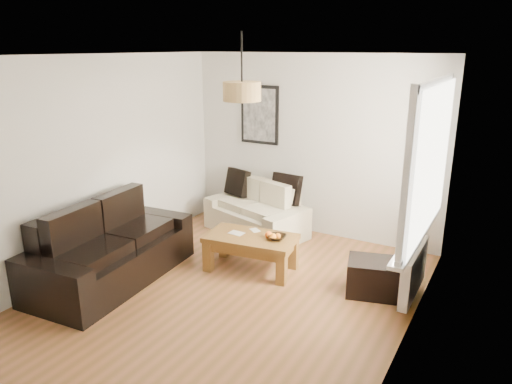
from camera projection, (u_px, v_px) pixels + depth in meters
The scene contains 21 objects.
floor at pixel (230, 294), 5.41m from camera, with size 4.50×4.50×0.00m, color brown.
ceiling at pixel (226, 55), 4.65m from camera, with size 3.80×4.50×0.00m, color white, non-canonical shape.
wall_back at pixel (312, 146), 6.91m from camera, with size 3.80×0.04×2.60m, color silver, non-canonical shape.
wall_front at pixel (44, 266), 3.16m from camera, with size 3.80×0.04×2.60m, color silver, non-canonical shape.
wall_left at pixel (98, 163), 5.92m from camera, with size 0.04×4.50×2.60m, color silver, non-canonical shape.
wall_right at pixel (413, 213), 4.14m from camera, with size 0.04×4.50×2.60m, color silver, non-canonical shape.
window_bay at pixel (430, 161), 4.74m from camera, with size 0.14×1.90×1.60m, color white, non-canonical shape.
radiator at pixel (414, 272), 5.11m from camera, with size 0.10×0.90×0.52m, color white.
poster at pixel (260, 115), 7.16m from camera, with size 0.62×0.04×0.87m, color black, non-canonical shape.
pendant_shade at pixel (242, 91), 5.01m from camera, with size 0.40×0.40×0.20m, color tan.
loveseat_cream at pixel (256, 209), 7.10m from camera, with size 1.48×0.81×0.74m, color beige, non-canonical shape.
sofa_leather at pixel (111, 245), 5.66m from camera, with size 2.03×0.99×0.88m, color black, non-canonical shape.
coffee_table at pixel (251, 253), 5.96m from camera, with size 1.10×0.60×0.45m, color brown, non-canonical shape.
ottoman at pixel (379, 278), 5.37m from camera, with size 0.70×0.45×0.40m, color black.
cushion_left at pixel (237, 182), 7.36m from camera, with size 0.40×0.12×0.40m, color black.
cushion_right at pixel (286, 189), 6.96m from camera, with size 0.44×0.14×0.44m, color black.
fruit_bowl at pixel (277, 237), 5.78m from camera, with size 0.22×0.22×0.05m, color black.
orange_a at pixel (273, 237), 5.76m from camera, with size 0.09×0.09×0.09m, color orange.
orange_b at pixel (278, 236), 5.79m from camera, with size 0.07×0.07×0.07m, color orange.
orange_c at pixel (269, 235), 5.82m from camera, with size 0.09×0.09×0.09m, color orange.
papers at pixel (237, 233), 5.97m from camera, with size 0.18×0.13×0.01m, color silver.
Camera 1 is at (2.63, -4.07, 2.68)m, focal length 33.67 mm.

